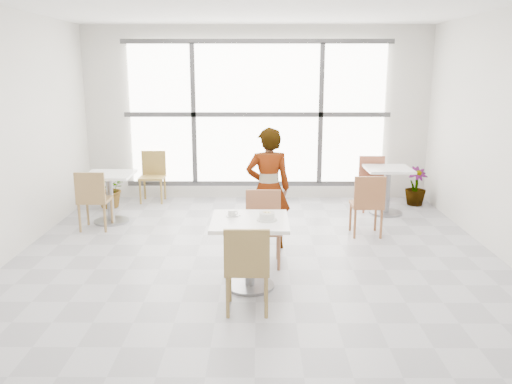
{
  "coord_description": "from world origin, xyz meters",
  "views": [
    {
      "loc": [
        0.03,
        -5.74,
        2.29
      ],
      "look_at": [
        0.0,
        -0.3,
        1.0
      ],
      "focal_mm": 36.91,
      "sensor_mm": 36.0,
      "label": 1
    }
  ],
  "objects_px": {
    "bg_chair_right_near": "(368,201)",
    "plant_right": "(416,186)",
    "chair_far": "(263,222)",
    "oatmeal_bowl": "(267,216)",
    "person": "(268,189)",
    "bg_chair_right_far": "(373,179)",
    "plant_left": "(111,188)",
    "coffee_cup": "(232,214)",
    "bg_chair_left_near": "(93,197)",
    "bg_table_left": "(110,191)",
    "bg_table_right": "(387,184)",
    "main_table": "(250,240)",
    "chair_near": "(247,264)",
    "bg_chair_left_far": "(153,173)"
  },
  "relations": [
    {
      "from": "chair_far",
      "to": "person",
      "type": "height_order",
      "value": "person"
    },
    {
      "from": "person",
      "to": "plant_left",
      "type": "relative_size",
      "value": 2.36
    },
    {
      "from": "oatmeal_bowl",
      "to": "bg_chair_right_near",
      "type": "height_order",
      "value": "bg_chair_right_near"
    },
    {
      "from": "chair_far",
      "to": "coffee_cup",
      "type": "bearing_deg",
      "value": -118.49
    },
    {
      "from": "oatmeal_bowl",
      "to": "bg_chair_left_far",
      "type": "bearing_deg",
      "value": 117.06
    },
    {
      "from": "person",
      "to": "plant_right",
      "type": "distance_m",
      "value": 3.4
    },
    {
      "from": "chair_near",
      "to": "chair_far",
      "type": "xyz_separation_m",
      "value": [
        0.16,
        1.36,
        0.0
      ]
    },
    {
      "from": "bg_chair_right_far",
      "to": "plant_left",
      "type": "distance_m",
      "value": 4.35
    },
    {
      "from": "main_table",
      "to": "plant_right",
      "type": "distance_m",
      "value": 4.45
    },
    {
      "from": "main_table",
      "to": "oatmeal_bowl",
      "type": "relative_size",
      "value": 3.81
    },
    {
      "from": "oatmeal_bowl",
      "to": "bg_chair_left_far",
      "type": "height_order",
      "value": "bg_chair_left_far"
    },
    {
      "from": "person",
      "to": "plant_left",
      "type": "xyz_separation_m",
      "value": [
        -2.6,
        2.01,
        -0.45
      ]
    },
    {
      "from": "bg_chair_left_near",
      "to": "bg_chair_right_near",
      "type": "distance_m",
      "value": 3.87
    },
    {
      "from": "bg_table_left",
      "to": "main_table",
      "type": "bearing_deg",
      "value": -48.51
    },
    {
      "from": "bg_chair_left_near",
      "to": "coffee_cup",
      "type": "bearing_deg",
      "value": 137.83
    },
    {
      "from": "main_table",
      "to": "bg_chair_left_near",
      "type": "height_order",
      "value": "bg_chair_left_near"
    },
    {
      "from": "bg_chair_left_near",
      "to": "bg_chair_left_far",
      "type": "height_order",
      "value": "same"
    },
    {
      "from": "bg_table_left",
      "to": "bg_chair_right_near",
      "type": "distance_m",
      "value": 3.8
    },
    {
      "from": "bg_chair_right_near",
      "to": "plant_right",
      "type": "relative_size",
      "value": 1.34
    },
    {
      "from": "chair_far",
      "to": "bg_table_right",
      "type": "relative_size",
      "value": 1.16
    },
    {
      "from": "chair_near",
      "to": "plant_right",
      "type": "distance_m",
      "value": 4.96
    },
    {
      "from": "bg_table_right",
      "to": "bg_chair_left_near",
      "type": "height_order",
      "value": "bg_chair_left_near"
    },
    {
      "from": "chair_far",
      "to": "bg_chair_right_far",
      "type": "distance_m",
      "value": 3.07
    },
    {
      "from": "person",
      "to": "oatmeal_bowl",
      "type": "bearing_deg",
      "value": 82.24
    },
    {
      "from": "oatmeal_bowl",
      "to": "bg_chair_right_near",
      "type": "relative_size",
      "value": 0.24
    },
    {
      "from": "coffee_cup",
      "to": "plant_right",
      "type": "distance_m",
      "value": 4.5
    },
    {
      "from": "chair_far",
      "to": "coffee_cup",
      "type": "height_order",
      "value": "chair_far"
    },
    {
      "from": "coffee_cup",
      "to": "bg_chair_left_far",
      "type": "height_order",
      "value": "bg_chair_left_far"
    },
    {
      "from": "main_table",
      "to": "plant_left",
      "type": "height_order",
      "value": "main_table"
    },
    {
      "from": "chair_near",
      "to": "bg_table_right",
      "type": "height_order",
      "value": "chair_near"
    },
    {
      "from": "chair_near",
      "to": "plant_left",
      "type": "relative_size",
      "value": 1.31
    },
    {
      "from": "chair_far",
      "to": "oatmeal_bowl",
      "type": "xyz_separation_m",
      "value": [
        0.03,
        -0.77,
        0.29
      ]
    },
    {
      "from": "coffee_cup",
      "to": "bg_chair_left_near",
      "type": "height_order",
      "value": "bg_chair_left_near"
    },
    {
      "from": "bg_table_left",
      "to": "bg_table_right",
      "type": "distance_m",
      "value": 4.32
    },
    {
      "from": "bg_table_left",
      "to": "bg_table_right",
      "type": "xyz_separation_m",
      "value": [
        4.29,
        0.49,
        0.0
      ]
    },
    {
      "from": "bg_table_left",
      "to": "chair_near",
      "type": "bearing_deg",
      "value": -55.02
    },
    {
      "from": "main_table",
      "to": "bg_chair_left_near",
      "type": "xyz_separation_m",
      "value": [
        -2.27,
        2.01,
        -0.02
      ]
    },
    {
      "from": "chair_near",
      "to": "plant_left",
      "type": "height_order",
      "value": "chair_near"
    },
    {
      "from": "bg_chair_right_far",
      "to": "bg_table_left",
      "type": "bearing_deg",
      "value": -169.14
    },
    {
      "from": "plant_right",
      "to": "plant_left",
      "type": "bearing_deg",
      "value": -177.95
    },
    {
      "from": "coffee_cup",
      "to": "person",
      "type": "bearing_deg",
      "value": 70.86
    },
    {
      "from": "plant_right",
      "to": "coffee_cup",
      "type": "bearing_deg",
      "value": -131.3
    },
    {
      "from": "main_table",
      "to": "bg_chair_right_far",
      "type": "relative_size",
      "value": 0.92
    },
    {
      "from": "main_table",
      "to": "chair_near",
      "type": "distance_m",
      "value": 0.62
    },
    {
      "from": "bg_table_left",
      "to": "plant_left",
      "type": "relative_size",
      "value": 1.13
    },
    {
      "from": "chair_near",
      "to": "bg_table_right",
      "type": "bearing_deg",
      "value": -121.32
    },
    {
      "from": "main_table",
      "to": "bg_table_right",
      "type": "height_order",
      "value": "same"
    },
    {
      "from": "bg_table_left",
      "to": "bg_chair_left_near",
      "type": "bearing_deg",
      "value": -106.13
    },
    {
      "from": "coffee_cup",
      "to": "bg_table_left",
      "type": "xyz_separation_m",
      "value": [
        -1.96,
        2.31,
        -0.29
      ]
    },
    {
      "from": "bg_chair_right_near",
      "to": "coffee_cup",
      "type": "bearing_deg",
      "value": 42.41
    }
  ]
}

